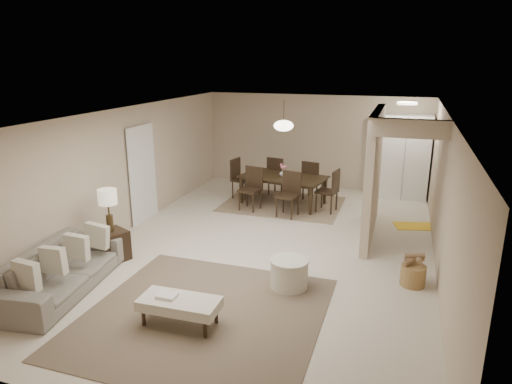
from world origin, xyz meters
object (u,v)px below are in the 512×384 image
(pantry_cabinet, at_px, (404,157))
(round_pouf, at_px, (289,274))
(wicker_basket, at_px, (413,275))
(dining_table, at_px, (282,191))
(ottoman_bench, at_px, (179,304))
(sofa, at_px, (62,269))
(side_table, at_px, (112,245))

(pantry_cabinet, height_order, round_pouf, pantry_cabinet)
(wicker_basket, xyz_separation_m, dining_table, (-3.01, 3.34, 0.19))
(ottoman_bench, bearing_deg, wicker_basket, 34.69)
(sofa, distance_m, side_table, 1.19)
(wicker_basket, relative_size, dining_table, 0.19)
(ottoman_bench, relative_size, dining_table, 0.54)
(round_pouf, height_order, wicker_basket, round_pouf)
(round_pouf, bearing_deg, sofa, -160.46)
(side_table, bearing_deg, ottoman_bench, -35.33)
(dining_table, bearing_deg, side_table, -106.37)
(pantry_cabinet, bearing_deg, sofa, -125.53)
(side_table, height_order, dining_table, dining_table)
(sofa, xyz_separation_m, dining_table, (2.07, 5.18, 0.01))
(ottoman_bench, distance_m, round_pouf, 1.84)
(pantry_cabinet, xyz_separation_m, sofa, (-4.80, -6.72, -0.71))
(sofa, relative_size, wicker_basket, 6.09)
(sofa, xyz_separation_m, side_table, (0.05, 1.18, -0.08))
(ottoman_bench, bearing_deg, side_table, 143.27)
(wicker_basket, bearing_deg, pantry_cabinet, 93.30)
(round_pouf, bearing_deg, pantry_cabinet, 74.55)
(side_table, relative_size, round_pouf, 0.89)
(round_pouf, bearing_deg, ottoman_bench, -127.58)
(wicker_basket, bearing_deg, dining_table, 132.06)
(pantry_cabinet, bearing_deg, wicker_basket, -86.70)
(sofa, xyz_separation_m, round_pouf, (3.26, 1.16, -0.11))
(sofa, height_order, dining_table, dining_table)
(wicker_basket, bearing_deg, side_table, -172.50)
(pantry_cabinet, distance_m, side_table, 7.34)
(pantry_cabinet, relative_size, ottoman_bench, 1.95)
(pantry_cabinet, bearing_deg, ottoman_bench, -110.75)
(dining_table, bearing_deg, wicker_basket, -37.56)
(pantry_cabinet, distance_m, dining_table, 3.21)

